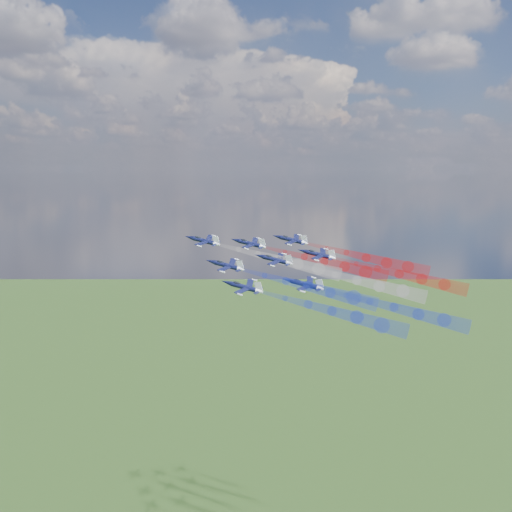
# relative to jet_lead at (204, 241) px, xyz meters

# --- Properties ---
(jet_lead) EXTENTS (14.97, 13.17, 7.60)m
(jet_lead) POSITION_rel_jet_lead_xyz_m (0.00, 0.00, 0.00)
(jet_lead) COLOR black
(trail_lead) EXTENTS (37.96, 14.29, 11.60)m
(trail_lead) POSITION_rel_jet_lead_xyz_m (23.40, -6.01, -4.31)
(trail_lead) COLOR white
(jet_inner_left) EXTENTS (14.97, 13.17, 7.60)m
(jet_inner_left) POSITION_rel_jet_lead_xyz_m (9.38, -12.86, -5.31)
(jet_inner_left) COLOR black
(trail_inner_left) EXTENTS (37.96, 14.29, 11.60)m
(trail_inner_left) POSITION_rel_jet_lead_xyz_m (32.77, -18.87, -9.62)
(trail_inner_left) COLOR #1B35ED
(jet_inner_right) EXTENTS (14.97, 13.17, 7.60)m
(jet_inner_right) POSITION_rel_jet_lead_xyz_m (13.63, 5.06, -1.27)
(jet_inner_right) COLOR black
(trail_inner_right) EXTENTS (37.96, 14.29, 11.60)m
(trail_inner_right) POSITION_rel_jet_lead_xyz_m (37.02, -0.96, -5.58)
(trail_inner_right) COLOR red
(jet_outer_left) EXTENTS (14.97, 13.17, 7.60)m
(jet_outer_left) POSITION_rel_jet_lead_xyz_m (15.93, -23.49, -9.19)
(jet_outer_left) COLOR black
(trail_outer_left) EXTENTS (37.96, 14.29, 11.60)m
(trail_outer_left) POSITION_rel_jet_lead_xyz_m (39.33, -29.51, -13.51)
(trail_outer_left) COLOR #1B35ED
(jet_center_third) EXTENTS (14.97, 13.17, 7.60)m
(jet_center_third) POSITION_rel_jet_lead_xyz_m (22.78, -6.83, -4.36)
(jet_center_third) COLOR black
(trail_center_third) EXTENTS (37.96, 14.29, 11.60)m
(trail_center_third) POSITION_rel_jet_lead_xyz_m (46.18, -12.84, -8.67)
(trail_center_third) COLOR white
(jet_outer_right) EXTENTS (14.97, 13.17, 7.60)m
(jet_outer_right) POSITION_rel_jet_lead_xyz_m (26.40, 11.03, -0.65)
(jet_outer_right) COLOR black
(trail_outer_right) EXTENTS (37.96, 14.29, 11.60)m
(trail_outer_right) POSITION_rel_jet_lead_xyz_m (49.80, 5.02, -4.96)
(trail_outer_right) COLOR red
(jet_rear_left) EXTENTS (14.97, 13.17, 7.60)m
(jet_rear_left) POSITION_rel_jet_lead_xyz_m (31.85, -17.12, -9.36)
(jet_rear_left) COLOR black
(trail_rear_left) EXTENTS (37.96, 14.29, 11.60)m
(trail_rear_left) POSITION_rel_jet_lead_xyz_m (55.25, -23.14, -13.68)
(trail_rear_left) COLOR #1B35ED
(jet_rear_right) EXTENTS (14.97, 13.17, 7.60)m
(jet_rear_right) POSITION_rel_jet_lead_xyz_m (35.15, 0.50, -3.67)
(jet_rear_right) COLOR black
(trail_rear_right) EXTENTS (37.96, 14.29, 11.60)m
(trail_rear_right) POSITION_rel_jet_lead_xyz_m (58.54, -5.52, -7.98)
(trail_rear_right) COLOR red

